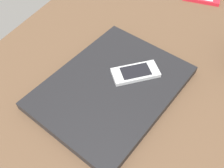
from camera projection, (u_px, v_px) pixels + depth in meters
desk_surface at (132, 109)px, 55.87cm from camera, size 120.00×80.00×3.00cm
laptop_closed at (112, 87)px, 56.61cm from camera, size 36.31×29.71×1.95cm
cell_phone_on_laptop at (135, 73)px, 57.38cm from camera, size 10.70×10.80×1.04cm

